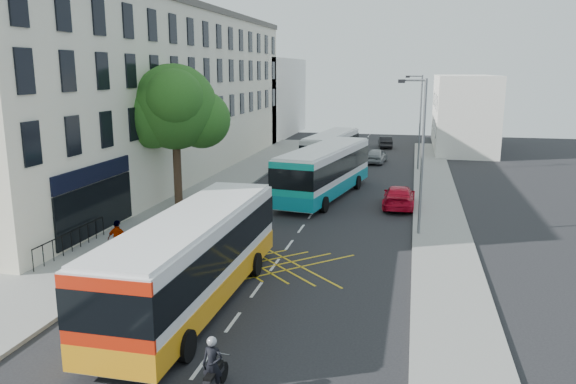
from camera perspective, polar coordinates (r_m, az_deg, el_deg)
The scene contains 21 objects.
ground at distance 20.04m, azimuth -5.62°, elevation -13.03°, with size 120.00×120.00×0.00m, color black.
pavement_left at distance 36.21m, azimuth -11.01°, elevation -1.48°, with size 5.00×70.00×0.15m, color gray.
pavement_right at distance 33.31m, azimuth 15.15°, elevation -2.89°, with size 3.00×70.00×0.15m, color gray.
terrace_main at distance 46.16m, azimuth -12.96°, elevation 9.76°, with size 8.30×45.00×13.50m.
terrace_far at distance 74.92m, azimuth -2.73°, elevation 9.56°, with size 8.00×20.00×10.00m, color silver.
building_right at distance 65.53m, azimuth 17.33°, elevation 7.76°, with size 6.00×18.00×8.00m, color silver.
street_tree at distance 35.25m, azimuth -11.47°, elevation 8.38°, with size 6.30×5.70×8.80m.
lamp_near at distance 29.43m, azimuth 13.33°, elevation 4.28°, with size 1.45×0.15×8.00m.
lamp_far at distance 49.32m, azimuth 13.18°, elevation 7.40°, with size 1.45×0.15×8.00m.
railings at distance 28.40m, azimuth -21.15°, elevation -4.56°, with size 0.08×5.60×1.14m, color black, non-canonical shape.
bus_near at distance 21.04m, azimuth -9.56°, elevation -6.59°, with size 3.12×12.19×3.42m.
bus_mid at distance 38.35m, azimuth 3.74°, elevation 2.17°, with size 4.93×12.64×3.47m.
bus_far at distance 50.79m, azimuth 4.41°, elevation 4.38°, with size 3.87×11.01×3.03m.
motorbike at distance 15.74m, azimuth -7.63°, elevation -17.30°, with size 0.58×1.94×1.72m.
parked_car_blue at distance 22.47m, azimuth -16.99°, elevation -8.92°, with size 1.48×3.67×1.25m, color black.
parked_car_silver at distance 23.97m, azimuth -14.79°, elevation -7.02°, with size 1.68×4.81×1.58m, color #97989E.
red_hatchback at distance 36.27m, azimuth 11.22°, elevation -0.46°, with size 1.94×4.78×1.39m, color red.
distant_car_grey at distance 59.07m, azimuth 6.66°, elevation 4.55°, with size 2.25×4.88×1.36m, color #3D3E44.
distant_car_silver at distance 53.35m, azimuth 8.98°, elevation 3.67°, with size 1.63×4.05×1.38m, color #94989B.
distant_car_dark at distance 64.28m, azimuth 9.86°, elevation 5.04°, with size 1.35×3.88×1.28m, color black.
pedestrian_far at distance 26.55m, azimuth -16.87°, elevation -4.66°, with size 1.06×0.44×1.80m, color gray.
Camera 1 is at (5.82, -17.17, 8.55)m, focal length 35.00 mm.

